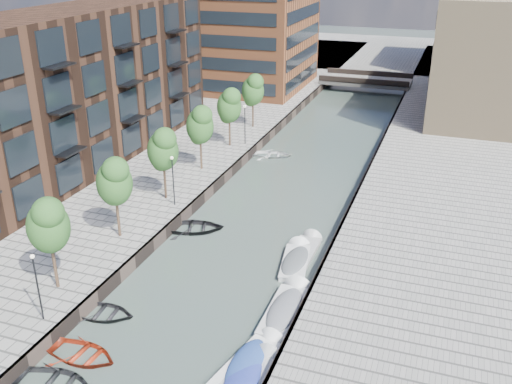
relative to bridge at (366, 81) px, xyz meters
The scene contains 29 objects.
water 32.03m from the bridge, 90.00° to the right, with size 300.00×300.00×0.00m, color #38473F.
quay_left 48.17m from the bridge, 138.37° to the right, with size 60.00×140.00×1.00m, color gray.
quay_right 35.79m from the bridge, 63.43° to the right, with size 20.00×140.00×1.00m, color gray.
quay_wall_left 32.59m from the bridge, 100.79° to the right, with size 0.25×140.00×1.00m, color #332823.
quay_wall_right 32.59m from the bridge, 79.21° to the right, with size 0.25×140.00×1.00m, color #332823.
far_closure 28.01m from the bridge, 90.00° to the left, with size 80.00×40.00×1.00m, color gray.
apartment_block 46.99m from the bridge, 115.46° to the right, with size 8.00×38.00×14.00m, color black.
tan_block_near 19.99m from the bridge, 32.01° to the right, with size 12.00×25.00×14.00m, color #8F7857.
tan_block_far 23.87m from the bridge, 45.00° to the left, with size 12.00×20.00×16.00m, color #8F7857.
bridge is the anchor object (origin of this frame).
tree_1 61.71m from the bridge, 97.93° to the right, with size 2.50×2.50×5.95m.
tree_2 54.81m from the bridge, 98.95° to the right, with size 2.50×2.50×5.95m.
tree_3 47.92m from the bridge, 100.25° to the right, with size 2.50×2.50×5.95m.
tree_4 41.08m from the bridge, 102.00° to the right, with size 2.50×2.50×5.95m.
tree_5 34.30m from the bridge, 104.44° to the right, with size 2.50×2.50×5.95m.
tree_6 27.63m from the bridge, 108.10° to the right, with size 2.50×2.50×5.95m.
lamp_0 64.44m from the bridge, 96.42° to the right, with size 0.24×0.24×4.12m.
lamp_1 48.58m from the bridge, 98.53° to the right, with size 0.24×0.24×4.12m.
lamp_2 32.87m from the bridge, 102.68° to the right, with size 0.24×0.24×4.12m.
sloop_0 61.72m from the bridge, 94.78° to the right, with size 2.85×3.99×0.83m, color black.
sloop_2 65.18m from the bridge, 93.55° to the right, with size 2.90×4.06×0.84m, color #9C2711.
sloop_3 32.44m from the bridge, 97.48° to the right, with size 2.90×4.06×0.84m, color white.
sloop_4 50.03m from the bridge, 95.41° to the right, with size 3.34×4.68×0.97m, color black.
motorboat_0 64.19m from the bridge, 85.60° to the right, with size 2.86×5.42×1.72m.
motorboat_1 57.67m from the bridge, 84.96° to the right, with size 2.02×5.66×1.88m.
motorboat_2 50.18m from the bridge, 85.20° to the right, with size 1.66×4.67×1.55m.
motorboat_3 62.82m from the bridge, 85.75° to the right, with size 2.80×5.37×1.70m.
motorboat_4 51.93m from the bridge, 85.60° to the right, with size 2.44×5.10×1.63m.
car 14.66m from the bridge, 36.69° to the right, with size 1.73×4.29×1.46m, color silver.
Camera 1 is at (12.84, -12.77, 20.32)m, focal length 40.00 mm.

